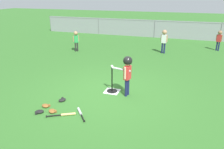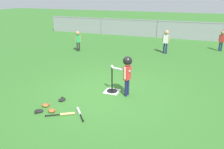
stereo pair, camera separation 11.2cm
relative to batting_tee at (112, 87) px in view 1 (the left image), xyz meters
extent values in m
plane|color=#336B28|center=(-0.05, -0.15, -0.13)|extent=(60.00, 60.00, 0.00)
cube|color=white|center=(0.00, 0.00, -0.13)|extent=(0.44, 0.44, 0.01)
cylinder|color=black|center=(0.00, 0.00, -0.12)|extent=(0.32, 0.32, 0.03)
cylinder|color=black|center=(0.00, 0.00, 0.27)|extent=(0.04, 0.04, 0.75)
cylinder|color=black|center=(0.00, 0.00, 0.63)|extent=(0.06, 0.06, 0.02)
sphere|color=white|center=(0.00, 0.00, 0.68)|extent=(0.07, 0.07, 0.07)
cylinder|color=#191E4C|center=(0.49, -0.17, 0.12)|extent=(0.08, 0.08, 0.51)
cylinder|color=#191E4C|center=(0.51, -0.06, 0.12)|extent=(0.08, 0.08, 0.51)
cube|color=red|center=(0.50, -0.12, 0.58)|extent=(0.18, 0.25, 0.40)
cylinder|color=beige|center=(0.47, -0.26, 0.60)|extent=(0.06, 0.06, 0.34)
cylinder|color=beige|center=(0.53, 0.02, 0.60)|extent=(0.06, 0.06, 0.34)
sphere|color=beige|center=(0.50, -0.12, 0.90)|extent=(0.23, 0.23, 0.23)
sphere|color=black|center=(0.50, -0.12, 0.93)|extent=(0.26, 0.26, 0.26)
cylinder|color=silver|center=(0.30, -0.07, 0.64)|extent=(0.60, 0.19, 0.06)
cylinder|color=#191E4C|center=(3.63, 6.47, 0.10)|extent=(0.07, 0.07, 0.46)
cylinder|color=#191E4C|center=(3.54, 6.52, 0.10)|extent=(0.07, 0.07, 0.46)
cube|color=red|center=(3.58, 6.49, 0.51)|extent=(0.24, 0.21, 0.36)
cylinder|color=#8C6647|center=(3.69, 6.43, 0.54)|extent=(0.05, 0.05, 0.31)
cylinder|color=#8C6647|center=(3.47, 6.56, 0.54)|extent=(0.05, 0.05, 0.31)
sphere|color=#8C6647|center=(3.58, 6.49, 0.80)|extent=(0.21, 0.21, 0.21)
cylinder|color=#262626|center=(-3.24, 4.06, 0.10)|extent=(0.07, 0.07, 0.46)
cylinder|color=#262626|center=(-3.32, 3.99, 0.10)|extent=(0.07, 0.07, 0.46)
cube|color=green|center=(-3.28, 4.02, 0.51)|extent=(0.24, 0.22, 0.36)
cylinder|color=tan|center=(-3.18, 4.10, 0.53)|extent=(0.05, 0.05, 0.31)
cylinder|color=tan|center=(-3.37, 3.94, 0.53)|extent=(0.05, 0.05, 0.31)
sphere|color=tan|center=(-3.28, 4.02, 0.80)|extent=(0.20, 0.20, 0.20)
cylinder|color=#191E4C|center=(1.02, 5.06, 0.13)|extent=(0.08, 0.08, 0.52)
cylinder|color=#191E4C|center=(0.91, 5.08, 0.13)|extent=(0.08, 0.08, 0.52)
cube|color=white|center=(0.97, 5.07, 0.58)|extent=(0.25, 0.18, 0.40)
cylinder|color=tan|center=(1.11, 5.04, 0.61)|extent=(0.06, 0.06, 0.34)
cylinder|color=tan|center=(0.83, 5.09, 0.61)|extent=(0.06, 0.06, 0.34)
sphere|color=tan|center=(0.97, 5.07, 0.91)|extent=(0.23, 0.23, 0.23)
cylinder|color=silver|center=(-0.37, -1.44, -0.10)|extent=(0.25, 0.29, 0.06)
cylinder|color=black|center=(-0.17, -1.69, -0.10)|extent=(0.23, 0.27, 0.03)
cylinder|color=black|center=(-0.07, -1.82, -0.10)|extent=(0.05, 0.04, 0.05)
cylinder|color=#DBB266|center=(-0.57, -1.66, -0.10)|extent=(0.34, 0.22, 0.06)
cylinder|color=black|center=(-0.88, -1.83, -0.10)|extent=(0.32, 0.20, 0.03)
cylinder|color=black|center=(-1.03, -1.92, -0.10)|extent=(0.04, 0.05, 0.05)
ellipsoid|color=black|center=(-1.32, -1.79, -0.10)|extent=(0.27, 0.25, 0.07)
cube|color=black|center=(-1.34, -1.89, -0.10)|extent=(0.06, 0.06, 0.06)
ellipsoid|color=brown|center=(-1.36, -1.48, -0.10)|extent=(0.26, 0.23, 0.07)
cube|color=brown|center=(-1.27, -1.44, -0.10)|extent=(0.06, 0.06, 0.06)
ellipsoid|color=brown|center=(-1.04, -1.66, -0.10)|extent=(0.27, 0.26, 0.07)
cube|color=brown|center=(-0.94, -1.65, -0.10)|extent=(0.06, 0.06, 0.06)
ellipsoid|color=black|center=(-1.11, -1.05, -0.10)|extent=(0.22, 0.26, 0.07)
cube|color=black|center=(-1.15, -0.96, -0.10)|extent=(0.05, 0.06, 0.06)
cylinder|color=slate|center=(-8.05, 9.00, 0.44)|extent=(0.06, 0.06, 1.15)
cylinder|color=slate|center=(-4.05, 9.00, 0.44)|extent=(0.06, 0.06, 1.15)
cylinder|color=slate|center=(-0.05, 9.00, 0.44)|extent=(0.06, 0.06, 1.15)
cylinder|color=slate|center=(3.95, 9.00, 0.44)|extent=(0.06, 0.06, 1.15)
cube|color=gray|center=(-0.05, 9.00, 0.96)|extent=(16.00, 0.03, 0.03)
cube|color=gray|center=(-0.05, 9.00, 0.44)|extent=(16.00, 0.01, 1.15)
camera|label=1|loc=(1.94, -5.75, 2.70)|focal=35.04mm
camera|label=2|loc=(2.05, -5.71, 2.70)|focal=35.04mm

